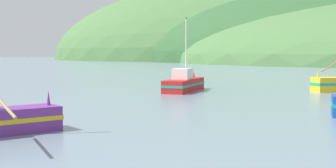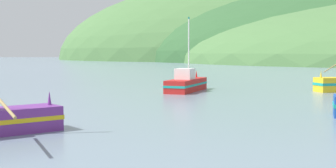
% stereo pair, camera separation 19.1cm
% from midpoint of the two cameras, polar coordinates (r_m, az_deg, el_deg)
% --- Properties ---
extents(hill_far_center, '(206.40, 165.12, 78.13)m').
position_cam_midpoint_polar(hill_far_center, '(239.38, 12.02, 3.03)').
color(hill_far_center, '#47703D').
rests_on(hill_far_center, ground).
extents(fishing_boat_red, '(4.36, 7.59, 7.10)m').
position_cam_midpoint_polar(fishing_boat_red, '(44.26, 2.39, 0.06)').
color(fishing_boat_red, red).
rests_on(fishing_boat_red, ground).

